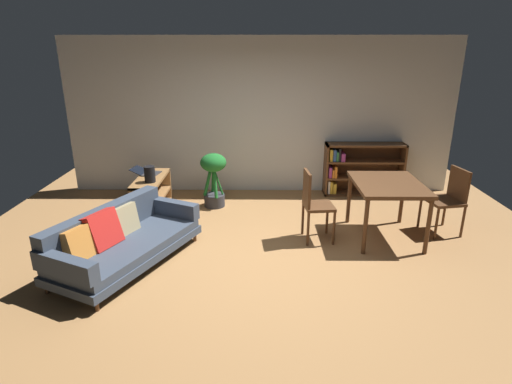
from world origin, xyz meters
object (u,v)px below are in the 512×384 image
(fabric_couch, at_px, (120,239))
(open_laptop, at_px, (147,172))
(potted_floor_plant, at_px, (214,175))
(dining_table, at_px, (388,189))
(desk_speaker, at_px, (150,174))
(dining_chair_far, at_px, (314,202))
(bookshelf, at_px, (359,168))
(dining_chair_near, at_px, (449,197))
(media_console, at_px, (152,194))

(fabric_couch, xyz_separation_m, open_laptop, (-0.16, 1.95, 0.26))
(fabric_couch, xyz_separation_m, potted_floor_plant, (0.93, 1.95, 0.22))
(dining_table, bearing_deg, open_laptop, 161.95)
(open_laptop, height_order, dining_table, dining_table)
(fabric_couch, relative_size, potted_floor_plant, 2.34)
(desk_speaker, height_order, dining_chair_far, dining_chair_far)
(potted_floor_plant, height_order, bookshelf, bookshelf)
(open_laptop, bearing_deg, dining_chair_near, -12.44)
(desk_speaker, xyz_separation_m, dining_chair_far, (2.40, -0.83, -0.13))
(open_laptop, bearing_deg, desk_speaker, -69.19)
(potted_floor_plant, relative_size, dining_chair_far, 0.91)
(desk_speaker, relative_size, dining_chair_far, 0.25)
(open_laptop, bearing_deg, fabric_couch, -85.37)
(open_laptop, relative_size, dining_table, 0.44)
(media_console, bearing_deg, open_laptop, 117.65)
(desk_speaker, height_order, bookshelf, bookshelf)
(dining_table, xyz_separation_m, dining_chair_far, (-1.00, -0.10, -0.15))
(media_console, distance_m, potted_floor_plant, 1.04)
(open_laptop, bearing_deg, bookshelf, 10.77)
(potted_floor_plant, bearing_deg, dining_chair_near, -16.28)
(dining_table, distance_m, bookshelf, 1.86)
(fabric_couch, bearing_deg, bookshelf, 37.36)
(potted_floor_plant, bearing_deg, media_console, -168.77)
(open_laptop, relative_size, bookshelf, 0.35)
(media_console, height_order, dining_chair_near, dining_chair_near)
(dining_chair_near, xyz_separation_m, bookshelf, (-0.88, 1.67, -0.07))
(fabric_couch, bearing_deg, open_laptop, 94.63)
(fabric_couch, bearing_deg, desk_speaker, 89.85)
(dining_table, bearing_deg, desk_speaker, 167.79)
(fabric_couch, height_order, desk_speaker, desk_speaker)
(dining_table, relative_size, bookshelf, 0.80)
(open_laptop, height_order, dining_chair_near, dining_chair_near)
(media_console, distance_m, dining_chair_far, 2.70)
(dining_table, bearing_deg, fabric_couch, -167.00)
(bookshelf, bearing_deg, dining_table, -91.37)
(media_console, height_order, open_laptop, open_laptop)
(fabric_couch, distance_m, dining_table, 3.51)
(potted_floor_plant, height_order, dining_table, potted_floor_plant)
(fabric_couch, relative_size, open_laptop, 4.29)
(media_console, xyz_separation_m, open_laptop, (-0.10, 0.19, 0.31))
(media_console, xyz_separation_m, dining_chair_near, (4.38, -0.80, 0.26))
(dining_chair_near, bearing_deg, desk_speaker, 172.57)
(fabric_couch, bearing_deg, potted_floor_plant, 64.54)
(dining_table, distance_m, dining_chair_far, 1.02)
(fabric_couch, xyz_separation_m, dining_table, (3.40, 0.79, 0.38))
(open_laptop, distance_m, potted_floor_plant, 1.09)
(dining_table, xyz_separation_m, bookshelf, (0.04, 1.85, -0.24))
(open_laptop, bearing_deg, dining_table, -18.05)
(media_console, bearing_deg, desk_speaker, -75.37)
(desk_speaker, bearing_deg, bookshelf, 17.88)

